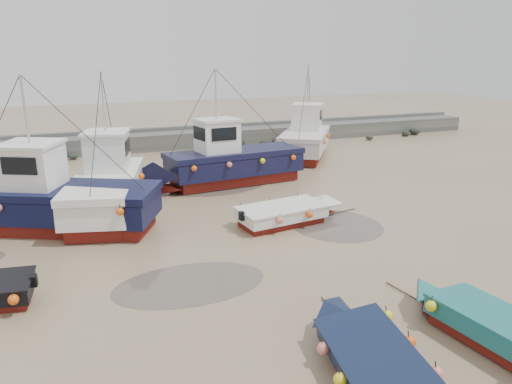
% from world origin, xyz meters
% --- Properties ---
extents(ground, '(120.00, 120.00, 0.00)m').
position_xyz_m(ground, '(0.00, 0.00, 0.00)').
color(ground, '#968361').
rests_on(ground, ground).
extents(seawall, '(60.00, 4.92, 1.50)m').
position_xyz_m(seawall, '(0.05, 21.99, 0.63)').
color(seawall, '#5E5E59').
rests_on(seawall, ground).
extents(puddle_a, '(4.90, 4.90, 0.01)m').
position_xyz_m(puddle_a, '(-1.89, -1.17, 0.00)').
color(puddle_a, '#544B42').
rests_on(puddle_a, ground).
extents(puddle_b, '(3.78, 3.78, 0.01)m').
position_xyz_m(puddle_b, '(5.29, 1.91, 0.00)').
color(puddle_b, '#544B42').
rests_on(puddle_b, ground).
extents(puddle_d, '(6.84, 6.84, 0.01)m').
position_xyz_m(puddle_d, '(2.33, 11.09, 0.00)').
color(puddle_d, '#544B42').
rests_on(puddle_d, ground).
extents(dinghy_1, '(2.68, 5.96, 1.43)m').
position_xyz_m(dinghy_1, '(0.75, -7.23, 0.55)').
color(dinghy_1, maroon).
rests_on(dinghy_1, ground).
extents(dinghy_2, '(2.23, 5.79, 1.43)m').
position_xyz_m(dinghy_2, '(4.22, -7.07, 0.55)').
color(dinghy_2, maroon).
rests_on(dinghy_2, ground).
extents(dinghy_5, '(6.08, 2.53, 1.43)m').
position_xyz_m(dinghy_5, '(3.53, 2.90, 0.55)').
color(dinghy_5, maroon).
rests_on(dinghy_5, ground).
extents(cabin_boat_0, '(10.18, 6.50, 6.22)m').
position_xyz_m(cabin_boat_0, '(-5.90, 5.89, 1.32)').
color(cabin_boat_0, maroon).
rests_on(cabin_boat_0, ground).
extents(cabin_boat_1, '(4.79, 10.75, 6.22)m').
position_xyz_m(cabin_boat_1, '(-3.34, 7.50, 1.32)').
color(cabin_boat_1, maroon).
rests_on(cabin_boat_1, ground).
extents(cabin_boat_2, '(10.73, 3.67, 6.22)m').
position_xyz_m(cabin_boat_2, '(3.10, 10.10, 1.32)').
color(cabin_boat_2, maroon).
rests_on(cabin_boat_2, ground).
extents(cabin_boat_3, '(6.72, 8.69, 6.22)m').
position_xyz_m(cabin_boat_3, '(10.86, 15.30, 1.36)').
color(cabin_boat_3, maroon).
rests_on(cabin_boat_3, ground).
extents(person, '(0.72, 0.65, 1.65)m').
position_xyz_m(person, '(-2.22, 8.49, 0.00)').
color(person, '#171D34').
rests_on(person, ground).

